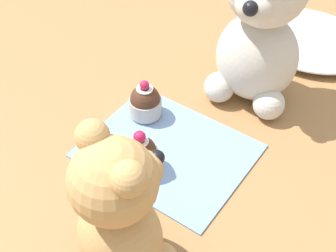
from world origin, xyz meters
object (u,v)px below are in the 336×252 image
cupcake_near_cream_bear (145,102)px  cupcake_near_tan_bear (141,154)px  teddy_bear_tan (120,213)px  teddy_bear_cream (260,30)px

cupcake_near_cream_bear → cupcake_near_tan_bear: (0.07, -0.10, 0.00)m
teddy_bear_tan → cupcake_near_cream_bear: teddy_bear_tan is taller
teddy_bear_cream → cupcake_near_tan_bear: 0.27m
teddy_bear_tan → cupcake_near_cream_bear: 0.28m
teddy_bear_cream → cupcake_near_tan_bear: size_ratio=3.82×
teddy_bear_tan → cupcake_near_tan_bear: (-0.08, 0.13, -0.07)m
teddy_bear_cream → teddy_bear_tan: size_ratio=1.27×
teddy_bear_tan → cupcake_near_tan_bear: bearing=-41.3°
teddy_bear_cream → cupcake_near_tan_bear: (-0.05, -0.25, -0.10)m
teddy_bear_cream → cupcake_near_cream_bear: size_ratio=4.07×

